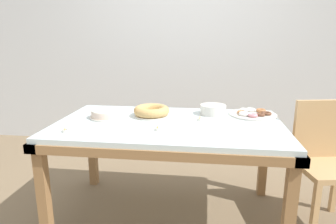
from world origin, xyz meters
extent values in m
plane|color=#7A664C|center=(0.00, 0.00, 0.00)|extent=(12.00, 12.00, 0.00)
cube|color=silver|center=(0.00, 1.76, 1.30)|extent=(8.00, 0.10, 2.60)
cube|color=silver|center=(0.00, 0.00, 0.76)|extent=(1.68, 0.97, 0.04)
cube|color=olive|center=(0.00, -0.46, 0.71)|extent=(1.71, 0.08, 0.06)
cube|color=olive|center=(0.00, 0.46, 0.71)|extent=(1.71, 0.08, 0.06)
cube|color=olive|center=(-0.82, 0.00, 0.71)|extent=(0.08, 1.01, 0.06)
cube|color=olive|center=(0.82, 0.00, 0.71)|extent=(0.08, 1.01, 0.06)
cube|color=olive|center=(-0.79, -0.44, 0.36)|extent=(0.07, 0.07, 0.72)
cube|color=olive|center=(0.79, -0.44, 0.36)|extent=(0.07, 0.07, 0.72)
cube|color=olive|center=(-0.79, 0.44, 0.36)|extent=(0.07, 0.07, 0.72)
cube|color=olive|center=(0.79, 0.44, 0.36)|extent=(0.07, 0.07, 0.72)
cube|color=tan|center=(1.18, 0.01, 0.47)|extent=(0.49, 0.49, 0.04)
cube|color=tan|center=(1.14, 0.19, 0.71)|extent=(0.40, 0.11, 0.45)
cube|color=tan|center=(1.03, -0.22, 0.23)|extent=(0.05, 0.05, 0.45)
cube|color=tan|center=(0.95, 0.16, 0.23)|extent=(0.05, 0.05, 0.45)
cube|color=tan|center=(1.33, 0.23, 0.23)|extent=(0.05, 0.05, 0.45)
cylinder|color=silver|center=(-0.50, 0.07, 0.78)|extent=(0.27, 0.27, 0.01)
cylinder|color=beige|center=(-0.50, 0.07, 0.81)|extent=(0.24, 0.24, 0.05)
cylinder|color=white|center=(-0.50, 0.07, 0.84)|extent=(0.23, 0.23, 0.01)
cylinder|color=silver|center=(-0.16, 0.16, 0.78)|extent=(0.28, 0.28, 0.01)
torus|color=tan|center=(-0.16, 0.16, 0.83)|extent=(0.29, 0.29, 0.07)
cylinder|color=silver|center=(0.65, 0.30, 0.78)|extent=(0.38, 0.38, 0.01)
torus|color=brown|center=(0.76, 0.28, 0.80)|extent=(0.08, 0.08, 0.02)
torus|color=#B27042|center=(0.73, 0.37, 0.80)|extent=(0.08, 0.08, 0.03)
torus|color=white|center=(0.65, 0.40, 0.80)|extent=(0.07, 0.07, 0.02)
torus|color=white|center=(0.59, 0.37, 0.80)|extent=(0.07, 0.07, 0.03)
torus|color=#B27042|center=(0.56, 0.29, 0.80)|extent=(0.07, 0.07, 0.02)
torus|color=white|center=(0.58, 0.23, 0.80)|extent=(0.09, 0.09, 0.03)
torus|color=pink|center=(0.64, 0.20, 0.80)|extent=(0.08, 0.08, 0.02)
torus|color=brown|center=(0.70, 0.23, 0.80)|extent=(0.07, 0.07, 0.02)
cylinder|color=silver|center=(0.33, 0.29, 0.78)|extent=(0.21, 0.21, 0.01)
cylinder|color=silver|center=(0.33, 0.29, 0.79)|extent=(0.21, 0.21, 0.01)
cylinder|color=silver|center=(0.33, 0.29, 0.80)|extent=(0.21, 0.21, 0.01)
cylinder|color=silver|center=(0.33, 0.29, 0.81)|extent=(0.21, 0.21, 0.01)
cylinder|color=silver|center=(0.33, 0.29, 0.82)|extent=(0.21, 0.21, 0.01)
cylinder|color=silver|center=(0.33, 0.29, 0.83)|extent=(0.21, 0.21, 0.01)
cylinder|color=silver|center=(0.33, 0.29, 0.84)|extent=(0.21, 0.21, 0.01)
cylinder|color=silver|center=(0.33, 0.29, 0.85)|extent=(0.21, 0.21, 0.01)
cylinder|color=silver|center=(0.23, 0.09, 0.79)|extent=(0.04, 0.04, 0.02)
cylinder|color=white|center=(0.23, 0.09, 0.79)|extent=(0.03, 0.03, 0.00)
cone|color=#F9B74C|center=(0.23, 0.09, 0.80)|extent=(0.01, 0.01, 0.02)
cylinder|color=silver|center=(-0.05, -0.21, 0.79)|extent=(0.04, 0.04, 0.02)
cylinder|color=white|center=(-0.05, -0.21, 0.79)|extent=(0.03, 0.03, 0.00)
cone|color=#F9B74C|center=(-0.05, -0.21, 0.80)|extent=(0.01, 0.01, 0.02)
cylinder|color=silver|center=(-0.66, -0.32, 0.79)|extent=(0.04, 0.04, 0.02)
cylinder|color=white|center=(-0.66, -0.32, 0.79)|extent=(0.03, 0.03, 0.00)
cone|color=#F9B74C|center=(-0.66, -0.32, 0.80)|extent=(0.01, 0.01, 0.02)
camera|label=1|loc=(0.27, -2.13, 1.39)|focal=32.00mm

